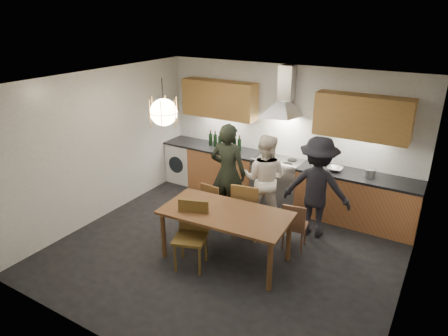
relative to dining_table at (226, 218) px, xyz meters
The scene contains 17 objects.
ground 0.72m from the dining_table, 120.49° to the left, with size 5.00×5.00×0.00m, color black.
room_shell 1.03m from the dining_table, 120.49° to the left, with size 5.02×4.52×2.61m.
counter_run 2.13m from the dining_table, 92.04° to the left, with size 5.00×0.62×0.90m.
range_stove 2.13m from the dining_table, 92.69° to the left, with size 0.90×0.60×0.92m.
wall_fixtures 2.53m from the dining_table, 92.54° to the left, with size 4.30×0.54×1.10m.
pendant_lamp 1.79m from the dining_table, behind, with size 0.43×0.43×0.70m.
dining_table is the anchor object (origin of this frame).
chair_back_left 1.01m from the dining_table, 133.04° to the left, with size 0.40×0.40×0.81m.
chair_back_mid 0.68m from the dining_table, 90.96° to the left, with size 0.51×0.51×0.98m.
chair_back_right 1.11m from the dining_table, 44.04° to the left, with size 0.41×0.41×0.79m.
chair_front 0.52m from the dining_table, 135.99° to the right, with size 0.56×0.56×0.98m.
person_left 1.25m from the dining_table, 118.63° to the left, with size 0.64×0.42×1.77m, color black.
person_mid 1.37m from the dining_table, 91.35° to the left, with size 0.77×0.60×1.59m, color white.
person_right 1.65m from the dining_table, 57.09° to the left, with size 1.09×0.63×1.69m, color black.
mixing_bowl 2.31m from the dining_table, 65.24° to the left, with size 0.27×0.27×0.07m, color silver.
stock_pot 2.63m from the dining_table, 53.99° to the left, with size 0.20×0.20×0.14m, color #A9A9AC.
wine_bottles 2.55m from the dining_table, 121.06° to the left, with size 0.75×0.08×0.32m.
Camera 1 is at (2.70, -4.56, 3.50)m, focal length 32.00 mm.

